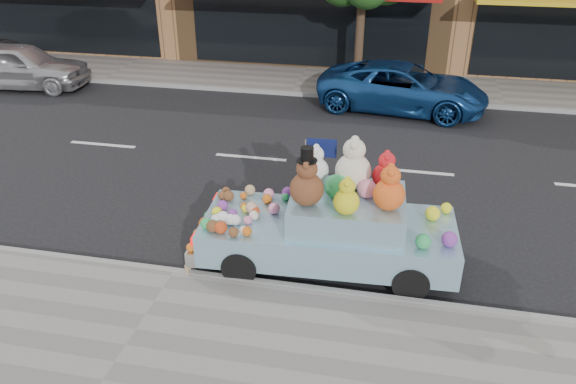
% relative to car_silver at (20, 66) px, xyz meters
% --- Properties ---
extents(ground, '(120.00, 120.00, 0.00)m').
position_rel_car_silver_xyz_m(ground, '(8.99, -3.98, -0.75)').
color(ground, black).
rests_on(ground, ground).
extents(near_sidewalk, '(60.00, 3.00, 0.12)m').
position_rel_car_silver_xyz_m(near_sidewalk, '(8.99, -10.48, -0.69)').
color(near_sidewalk, gray).
rests_on(near_sidewalk, ground).
extents(far_sidewalk, '(60.00, 3.00, 0.12)m').
position_rel_car_silver_xyz_m(far_sidewalk, '(8.99, 2.52, -0.69)').
color(far_sidewalk, gray).
rests_on(far_sidewalk, ground).
extents(near_kerb, '(60.00, 0.12, 0.13)m').
position_rel_car_silver_xyz_m(near_kerb, '(8.99, -8.98, -0.69)').
color(near_kerb, gray).
rests_on(near_kerb, ground).
extents(far_kerb, '(60.00, 0.12, 0.13)m').
position_rel_car_silver_xyz_m(far_kerb, '(8.99, 1.02, -0.69)').
color(far_kerb, gray).
rests_on(far_kerb, ground).
extents(car_silver, '(4.58, 2.24, 1.51)m').
position_rel_car_silver_xyz_m(car_silver, '(0.00, 0.00, 0.00)').
color(car_silver, '#BABABF').
rests_on(car_silver, ground).
extents(car_blue, '(5.23, 2.91, 1.38)m').
position_rel_car_silver_xyz_m(car_blue, '(12.54, 0.36, -0.06)').
color(car_blue, '#1A4990').
rests_on(car_blue, ground).
extents(car_dark, '(4.23, 1.74, 1.36)m').
position_rel_car_silver_xyz_m(car_dark, '(-0.92, 0.29, -0.07)').
color(car_dark, black).
rests_on(car_dark, ground).
extents(art_car, '(4.56, 1.97, 2.35)m').
position_rel_car_silver_xyz_m(art_car, '(11.52, -8.05, 0.07)').
color(art_car, black).
rests_on(art_car, ground).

